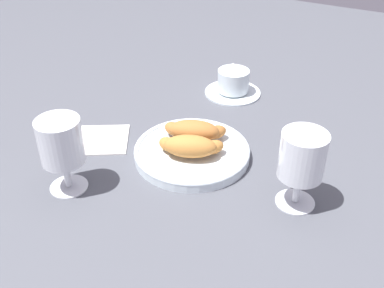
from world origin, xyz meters
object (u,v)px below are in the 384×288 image
Objects in this scene: pastry_plate at (192,152)px; croissant_small at (194,131)px; juice_glass_left at (61,144)px; croissant_large at (190,146)px; juice_glass_right at (302,159)px; coffee_cup_near at (233,83)px; folded_napkin at (101,139)px.

croissant_small is (-0.01, 0.03, 0.03)m from pastry_plate.
juice_glass_left is (-0.15, -0.19, 0.08)m from pastry_plate.
croissant_large is at bearing -71.02° from pastry_plate.
croissant_small is at bearing 163.45° from juice_glass_right.
croissant_large is 0.22m from juice_glass_right.
croissant_large is 0.91× the size of juice_glass_left.
pastry_plate is at bearing -83.26° from coffee_cup_near.
juice_glass_left is 0.18m from folded_napkin.
juice_glass_right is at bearing -10.16° from pastry_plate.
juice_glass_left is at bearing -104.40° from coffee_cup_near.
folded_napkin is (-0.19, -0.03, -0.01)m from pastry_plate.
croissant_small is at bearing 19.01° from folded_napkin.
juice_glass_left reaches higher than croissant_large.
pastry_plate is 0.29m from coffee_cup_near.
folded_napkin is at bearing -169.93° from pastry_plate.
juice_glass_left is (-0.16, -0.16, 0.05)m from croissant_large.
croissant_small is 0.26m from juice_glass_left.
coffee_cup_near is 0.42m from juice_glass_right.
croissant_large is at bearing 3.26° from folded_napkin.
juice_glass_left is (-0.12, -0.47, 0.07)m from coffee_cup_near.
juice_glass_right reaches higher than coffee_cup_near.
croissant_large is (0.01, -0.02, 0.03)m from pastry_plate.
folded_napkin is (-0.16, -0.32, -0.02)m from coffee_cup_near.
coffee_cup_near is 0.36m from folded_napkin.
croissant_small is 0.25m from juice_glass_right.
folded_napkin is (-0.18, -0.06, -0.04)m from croissant_small.
juice_glass_right is at bearing 21.28° from juice_glass_left.
croissant_large is 0.31m from coffee_cup_near.
juice_glass_right is (0.25, -0.32, 0.07)m from coffee_cup_near.
croissant_large and croissant_small have the same top height.
juice_glass_left is 1.27× the size of folded_napkin.
juice_glass_right is (0.37, 0.15, -0.00)m from juice_glass_left.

